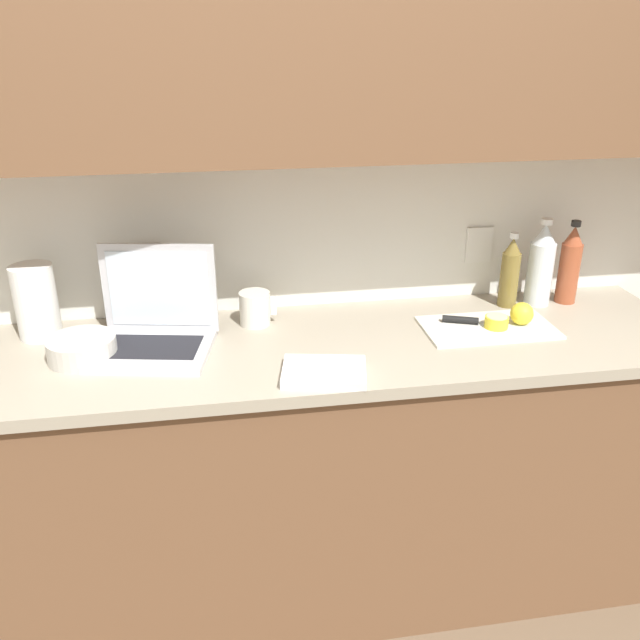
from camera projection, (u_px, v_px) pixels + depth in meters
name	position (u px, v px, depth m)	size (l,w,h in m)	color
ground_plane	(281.00, 585.00, 2.32)	(12.00, 12.00, 0.00)	brown
wall_back	(259.00, 103.00, 1.90)	(5.20, 0.38, 2.60)	white
counter_unit	(271.00, 474.00, 2.13)	(2.53, 0.59, 0.91)	brown
laptop	(155.00, 325.00, 1.94)	(0.38, 0.33, 0.28)	silver
cutting_board	(488.00, 327.00, 2.07)	(0.40, 0.23, 0.01)	silver
knife	(475.00, 322.00, 2.08)	(0.30, 0.14, 0.02)	silver
lemon_half_cut	(496.00, 322.00, 2.05)	(0.07, 0.07, 0.04)	yellow
lemon_whole_beside	(522.00, 314.00, 2.07)	(0.07, 0.07, 0.07)	yellow
bottle_green_soda	(510.00, 273.00, 2.20)	(0.06, 0.06, 0.25)	olive
bottle_oil_tall	(541.00, 265.00, 2.21)	(0.08, 0.08, 0.29)	silver
bottle_water_clear	(570.00, 265.00, 2.23)	(0.07, 0.07, 0.28)	#A34C2D
measuring_cup	(255.00, 308.00, 2.08)	(0.12, 0.10, 0.10)	silver
bowl_white	(82.00, 349.00, 1.87)	(0.19, 0.19, 0.06)	beige
paper_towel_roll	(36.00, 302.00, 1.98)	(0.12, 0.12, 0.22)	white
dish_towel	(324.00, 372.00, 1.79)	(0.22, 0.16, 0.02)	white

